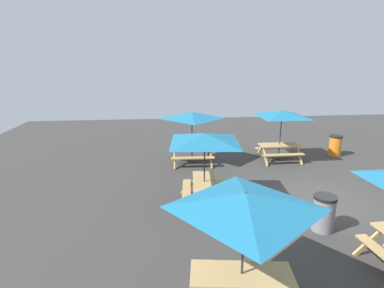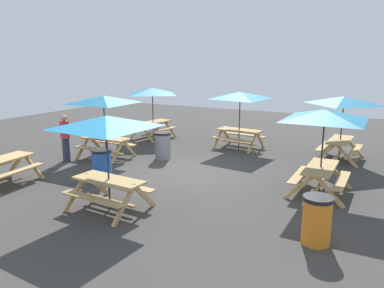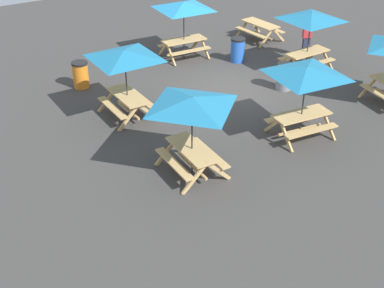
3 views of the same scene
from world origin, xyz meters
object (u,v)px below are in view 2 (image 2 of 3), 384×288
Objects in this scene: picnic_table_5 at (153,95)px; trash_bin_orange at (317,220)px; picnic_table_1 at (343,105)px; picnic_table_2 at (104,104)px; picnic_table_6 at (106,129)px; trash_bin_gray at (163,145)px; trash_bin_blue at (102,165)px; picnic_table_3 at (240,99)px; person_standing at (65,137)px; picnic_table_4 at (2,165)px; picnic_table_0 at (324,121)px.

trash_bin_orange is at bearing -120.58° from picnic_table_5.
picnic_table_1 is at bearing -81.65° from picnic_table_5.
picnic_table_2 is 1.00× the size of picnic_table_6.
trash_bin_gray is (0.92, -1.89, -1.49)m from picnic_table_2.
trash_bin_blue is at bearing 81.39° from trash_bin_orange.
person_standing is at bearing 52.37° from picnic_table_3.
trash_bin_blue is at bearing 127.18° from picnic_table_2.
picnic_table_4 is 8.72m from trash_bin_orange.
picnic_table_6 is at bearing 130.37° from picnic_table_2.
picnic_table_5 is at bearing -84.57° from picnic_table_2.
picnic_table_1 is at bearing -52.57° from picnic_table_4.
person_standing is at bearing 1.24° from picnic_table_4.
picnic_table_4 is 2.70m from person_standing.
picnic_table_3 is at bearing -89.51° from picnic_table_6.
picnic_table_1 is at bearing -0.11° from picnic_table_0.
picnic_table_3 is (3.83, -3.72, 0.00)m from picnic_table_2.
trash_bin_blue is at bearing 137.58° from picnic_table_1.
picnic_table_3 is at bearing -81.11° from picnic_table_5.
trash_bin_orange is at bearing -98.61° from trash_bin_blue.
picnic_table_3 is at bearing 44.04° from picnic_table_0.
picnic_table_3 is at bearing 32.10° from trash_bin_orange.
picnic_table_6 is at bearing -94.62° from picnic_table_4.
picnic_table_0 reaches higher than trash_bin_orange.
trash_bin_orange is 9.23m from person_standing.
trash_bin_orange is at bearing -123.10° from trash_bin_gray.
picnic_table_1 is 9.86m from person_standing.
picnic_table_3 is at bearing -135.88° from picnic_table_2.
picnic_table_3 reaches higher than person_standing.
picnic_table_0 is 2.89× the size of trash_bin_gray.
trash_bin_blue is at bearing -40.54° from picnic_table_6.
picnic_table_1 is 0.83× the size of picnic_table_3.
trash_bin_orange is at bearing -173.89° from picnic_table_1.
picnic_table_6 reaches higher than trash_bin_orange.
person_standing is (1.11, 2.65, 0.39)m from trash_bin_blue.
picnic_table_3 is at bearing -18.37° from trash_bin_blue.
trash_bin_blue is at bearing 108.40° from picnic_table_0.
picnic_table_0 is at bearing 177.08° from picnic_table_2.
trash_bin_blue is 1.00× the size of trash_bin_orange.
picnic_table_6 is 2.88× the size of trash_bin_blue.
trash_bin_orange is (0.58, -4.73, -1.49)m from picnic_table_6.
trash_bin_gray reaches higher than picnic_table_4.
picnic_table_1 is at bearing -116.28° from picnic_table_6.
picnic_table_6 reaches higher than trash_bin_blue.
picnic_table_1 reaches higher than person_standing.
picnic_table_1 is 1.22× the size of picnic_table_4.
picnic_table_1 is at bearing 3.87° from trash_bin_orange.
picnic_table_5 is 2.38× the size of trash_bin_gray.
picnic_table_1 is 8.48m from trash_bin_blue.
picnic_table_5 is at bearing 110.41° from person_standing.
picnic_table_4 is 5.27m from trash_bin_gray.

